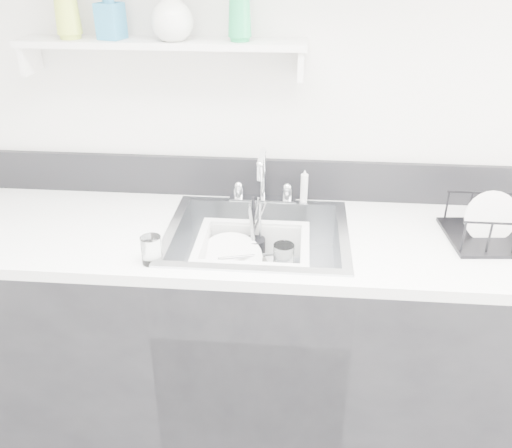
# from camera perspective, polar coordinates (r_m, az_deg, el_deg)

# --- Properties ---
(room_shell) EXTENTS (3.50, 3.00, 2.60)m
(room_shell) POSITION_cam_1_polar(r_m,az_deg,el_deg) (0.89, -4.47, 17.68)
(room_shell) COLOR silver
(room_shell) RESTS_ON ground
(counter_run) EXTENTS (3.20, 0.62, 0.92)m
(counter_run) POSITION_cam_1_polar(r_m,az_deg,el_deg) (2.17, 0.12, -11.59)
(counter_run) COLOR black
(counter_run) RESTS_ON ground
(backsplash) EXTENTS (3.20, 0.02, 0.16)m
(backsplash) POSITION_cam_1_polar(r_m,az_deg,el_deg) (2.14, 0.81, 4.83)
(backsplash) COLOR black
(backsplash) RESTS_ON counter_run
(sink) EXTENTS (0.64, 0.52, 0.20)m
(sink) POSITION_cam_1_polar(r_m,az_deg,el_deg) (1.95, 0.13, -3.20)
(sink) COLOR silver
(sink) RESTS_ON counter_run
(faucet) EXTENTS (0.26, 0.18, 0.23)m
(faucet) POSITION_cam_1_polar(r_m,az_deg,el_deg) (2.10, 0.70, 3.78)
(faucet) COLOR silver
(faucet) RESTS_ON counter_run
(side_sprayer) EXTENTS (0.03, 0.03, 0.14)m
(side_sprayer) POSITION_cam_1_polar(r_m,az_deg,el_deg) (2.10, 5.09, 3.96)
(side_sprayer) COLOR silver
(side_sprayer) RESTS_ON counter_run
(wall_shelf) EXTENTS (1.00, 0.16, 0.12)m
(wall_shelf) POSITION_cam_1_polar(r_m,az_deg,el_deg) (1.99, -9.89, 18.04)
(wall_shelf) COLOR silver
(wall_shelf) RESTS_ON room_shell
(wash_tub) EXTENTS (0.49, 0.45, 0.15)m
(wash_tub) POSITION_cam_1_polar(r_m,az_deg,el_deg) (1.92, -0.36, -3.80)
(wash_tub) COLOR silver
(wash_tub) RESTS_ON sink
(plate_stack) EXTENTS (0.28, 0.27, 0.11)m
(plate_stack) POSITION_cam_1_polar(r_m,az_deg,el_deg) (1.95, -2.44, -4.38)
(plate_stack) COLOR white
(plate_stack) RESTS_ON wash_tub
(utensil_cup) EXTENTS (0.07, 0.07, 0.24)m
(utensil_cup) POSITION_cam_1_polar(r_m,az_deg,el_deg) (2.01, -0.05, -2.47)
(utensil_cup) COLOR black
(utensil_cup) RESTS_ON wash_tub
(ladle) EXTENTS (0.23, 0.27, 0.07)m
(ladle) POSITION_cam_1_polar(r_m,az_deg,el_deg) (1.98, -1.43, -3.60)
(ladle) COLOR silver
(ladle) RESTS_ON wash_tub
(tumbler_in_tub) EXTENTS (0.08, 0.08, 0.11)m
(tumbler_in_tub) POSITION_cam_1_polar(r_m,az_deg,el_deg) (1.95, 2.92, -3.60)
(tumbler_in_tub) COLOR white
(tumbler_in_tub) RESTS_ON wash_tub
(tumbler_counter) EXTENTS (0.08, 0.08, 0.09)m
(tumbler_counter) POSITION_cam_1_polar(r_m,az_deg,el_deg) (1.75, -10.94, -2.70)
(tumbler_counter) COLOR white
(tumbler_counter) RESTS_ON counter_run
(dish_rack) EXTENTS (0.39, 0.30, 0.13)m
(dish_rack) POSITION_cam_1_polar(r_m,az_deg,el_deg) (2.02, 24.63, 0.17)
(dish_rack) COLOR black
(dish_rack) RESTS_ON counter_run
(bowl_small) EXTENTS (0.14, 0.14, 0.04)m
(bowl_small) POSITION_cam_1_polar(r_m,az_deg,el_deg) (1.90, 2.73, -5.89)
(bowl_small) COLOR white
(bowl_small) RESTS_ON wash_tub
(soap_bottle_a) EXTENTS (0.09, 0.09, 0.22)m
(soap_bottle_a) POSITION_cam_1_polar(r_m,az_deg,el_deg) (2.06, -19.41, 21.02)
(soap_bottle_a) COLOR #BCD346
(soap_bottle_a) RESTS_ON wall_shelf
(soap_bottle_b) EXTENTS (0.10, 0.10, 0.17)m
(soap_bottle_b) POSITION_cam_1_polar(r_m,az_deg,el_deg) (2.01, -15.15, 20.72)
(soap_bottle_b) COLOR teal
(soap_bottle_b) RESTS_ON wall_shelf
(soap_bottle_c) EXTENTS (0.16, 0.16, 0.18)m
(soap_bottle_c) POSITION_cam_1_polar(r_m,az_deg,el_deg) (1.94, -8.90, 21.18)
(soap_bottle_c) COLOR silver
(soap_bottle_c) RESTS_ON wall_shelf
(soap_bottle_d) EXTENTS (0.09, 0.09, 0.21)m
(soap_bottle_d) POSITION_cam_1_polar(r_m,az_deg,el_deg) (1.91, -1.75, 21.73)
(soap_bottle_d) COLOR #1C9F56
(soap_bottle_d) RESTS_ON wall_shelf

